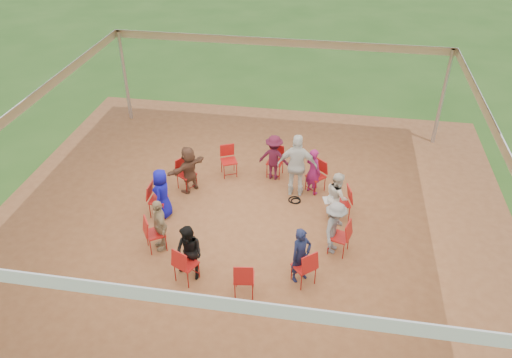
% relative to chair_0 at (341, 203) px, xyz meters
% --- Properties ---
extents(ground, '(80.00, 80.00, 0.00)m').
position_rel_chair_0_xyz_m(ground, '(-2.20, -0.63, -0.45)').
color(ground, '#295119').
rests_on(ground, ground).
extents(dirt_patch, '(13.00, 13.00, 0.00)m').
position_rel_chair_0_xyz_m(dirt_patch, '(-2.20, -0.63, -0.44)').
color(dirt_patch, brown).
rests_on(dirt_patch, ground).
extents(tent, '(10.33, 10.33, 3.00)m').
position_rel_chair_0_xyz_m(tent, '(-2.20, -0.63, 1.92)').
color(tent, '#B2B2B7').
rests_on(tent, ground).
extents(chair_0, '(0.54, 0.53, 0.90)m').
position_rel_chair_0_xyz_m(chair_0, '(0.00, 0.00, 0.00)').
color(chair_0, '#AC1613').
rests_on(chair_0, ground).
extents(chair_1, '(0.61, 0.61, 0.90)m').
position_rel_chair_0_xyz_m(chair_1, '(-0.69, 1.09, 0.00)').
color(chair_1, '#AC1613').
rests_on(chair_1, ground).
extents(chair_2, '(0.48, 0.50, 0.90)m').
position_rel_chair_0_xyz_m(chair_2, '(-1.86, 1.63, 0.00)').
color(chair_2, '#AC1613').
rests_on(chair_2, ground).
extents(chair_3, '(0.56, 0.57, 0.90)m').
position_rel_chair_0_xyz_m(chair_3, '(-3.14, 1.46, 0.00)').
color(chair_3, '#AC1613').
rests_on(chair_3, ground).
extents(chair_4, '(0.60, 0.59, 0.90)m').
position_rel_chair_0_xyz_m(chair_4, '(-4.12, 0.62, 0.00)').
color(chair_4, '#AC1613').
rests_on(chair_4, ground).
extents(chair_5, '(0.44, 0.42, 0.90)m').
position_rel_chair_0_xyz_m(chair_5, '(-4.49, -0.62, 0.00)').
color(chair_5, '#AC1613').
rests_on(chair_5, ground).
extents(chair_6, '(0.60, 0.59, 0.90)m').
position_rel_chair_0_xyz_m(chair_6, '(-4.14, -1.86, 0.00)').
color(chair_6, '#AC1613').
rests_on(chair_6, ground).
extents(chair_7, '(0.57, 0.58, 0.90)m').
position_rel_chair_0_xyz_m(chair_7, '(-3.17, -2.71, 0.00)').
color(chair_7, '#AC1613').
rests_on(chair_7, ground).
extents(chair_8, '(0.48, 0.49, 0.90)m').
position_rel_chair_0_xyz_m(chair_8, '(-1.89, -2.90, 0.00)').
color(chair_8, '#AC1613').
rests_on(chair_8, ground).
extents(chair_9, '(0.61, 0.61, 0.90)m').
position_rel_chair_0_xyz_m(chair_9, '(-0.71, -2.37, 0.00)').
color(chair_9, '#AC1613').
rests_on(chair_9, ground).
extents(chair_10, '(0.54, 0.53, 0.90)m').
position_rel_chair_0_xyz_m(chair_10, '(-0.01, -1.29, 0.00)').
color(chair_10, '#AC1613').
rests_on(chair_10, ground).
extents(person_seated_0, '(0.53, 0.72, 1.33)m').
position_rel_chair_0_xyz_m(person_seated_0, '(-0.12, -0.03, 0.22)').
color(person_seated_0, beige).
rests_on(person_seated_0, ground).
extents(person_seated_1, '(0.57, 0.56, 1.33)m').
position_rel_chair_0_xyz_m(person_seated_1, '(-0.77, 1.00, 0.22)').
color(person_seated_1, '#851655').
rests_on(person_seated_1, ground).
extents(person_seated_2, '(0.91, 0.55, 1.33)m').
position_rel_chair_0_xyz_m(person_seated_2, '(-1.88, 1.52, 0.22)').
color(person_seated_2, '#451023').
rests_on(person_seated_2, ground).
extents(person_seated_3, '(1.06, 1.28, 1.33)m').
position_rel_chair_0_xyz_m(person_seated_3, '(-4.02, 0.55, 0.22)').
color(person_seated_3, brown).
rests_on(person_seated_3, ground).
extents(person_seated_4, '(0.37, 0.65, 1.33)m').
position_rel_chair_0_xyz_m(person_seated_4, '(-4.37, -0.62, 0.22)').
color(person_seated_4, '#0F0F9E').
rests_on(person_seated_4, ground).
extents(person_seated_5, '(0.75, 0.87, 1.33)m').
position_rel_chair_0_xyz_m(person_seated_5, '(-4.04, -1.79, 0.22)').
color(person_seated_5, tan).
rests_on(person_seated_5, ground).
extents(person_seated_6, '(0.74, 0.61, 1.33)m').
position_rel_chair_0_xyz_m(person_seated_6, '(-3.12, -2.60, 0.22)').
color(person_seated_6, black).
rests_on(person_seated_6, ground).
extents(person_seated_7, '(0.57, 0.56, 1.33)m').
position_rel_chair_0_xyz_m(person_seated_7, '(-0.79, -2.28, 0.22)').
color(person_seated_7, '#151B3A').
rests_on(person_seated_7, ground).
extents(person_seated_8, '(0.65, 0.94, 1.33)m').
position_rel_chair_0_xyz_m(person_seated_8, '(-0.12, -1.26, 0.22)').
color(person_seated_8, slate).
rests_on(person_seated_8, ground).
extents(standing_person, '(1.04, 0.54, 1.78)m').
position_rel_chair_0_xyz_m(standing_person, '(-1.19, 0.84, 0.44)').
color(standing_person, silver).
rests_on(standing_person, ground).
extents(cable_coil, '(0.43, 0.43, 0.03)m').
position_rel_chair_0_xyz_m(cable_coil, '(-1.17, 0.51, -0.43)').
color(cable_coil, black).
rests_on(cable_coil, ground).
extents(laptop, '(0.32, 0.36, 0.21)m').
position_rel_chair_0_xyz_m(laptop, '(-0.27, -0.08, 0.18)').
color(laptop, '#B7B7BC').
rests_on(laptop, ground).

